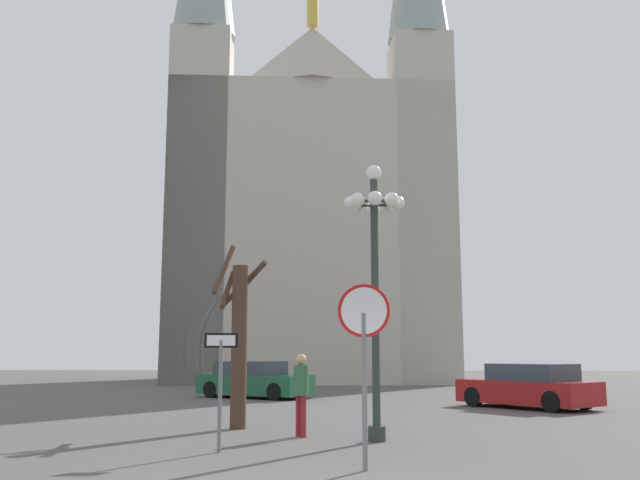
{
  "coord_description": "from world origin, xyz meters",
  "views": [
    {
      "loc": [
        0.53,
        -8.65,
        1.77
      ],
      "look_at": [
        -0.63,
        17.73,
        5.96
      ],
      "focal_mm": 39.62,
      "sensor_mm": 36.0,
      "label": 1
    }
  ],
  "objects_px": {
    "stop_sign": "(364,337)",
    "parked_car_near_red": "(529,387)",
    "street_lamp": "(375,254)",
    "parked_car_far_green": "(254,380)",
    "one_way_arrow_sign": "(220,375)",
    "bare_tree": "(239,336)",
    "pedestrian_walking": "(301,386)",
    "cathedral": "(310,205)"
  },
  "relations": [
    {
      "from": "street_lamp",
      "to": "parked_car_far_green",
      "type": "relative_size",
      "value": 1.19
    },
    {
      "from": "parked_car_far_green",
      "to": "one_way_arrow_sign",
      "type": "bearing_deg",
      "value": -84.49
    },
    {
      "from": "stop_sign",
      "to": "one_way_arrow_sign",
      "type": "height_order",
      "value": "stop_sign"
    },
    {
      "from": "one_way_arrow_sign",
      "to": "bare_tree",
      "type": "height_order",
      "value": "bare_tree"
    },
    {
      "from": "bare_tree",
      "to": "parked_car_far_green",
      "type": "height_order",
      "value": "bare_tree"
    },
    {
      "from": "one_way_arrow_sign",
      "to": "street_lamp",
      "type": "distance_m",
      "value": 4.12
    },
    {
      "from": "one_way_arrow_sign",
      "to": "pedestrian_walking",
      "type": "bearing_deg",
      "value": 61.15
    },
    {
      "from": "bare_tree",
      "to": "pedestrian_walking",
      "type": "xyz_separation_m",
      "value": [
        1.6,
        -1.59,
        -1.1
      ]
    },
    {
      "from": "stop_sign",
      "to": "bare_tree",
      "type": "bearing_deg",
      "value": 116.37
    },
    {
      "from": "pedestrian_walking",
      "to": "stop_sign",
      "type": "bearing_deg",
      "value": -73.19
    },
    {
      "from": "street_lamp",
      "to": "pedestrian_walking",
      "type": "xyz_separation_m",
      "value": [
        -1.57,
        0.67,
        -2.74
      ]
    },
    {
      "from": "cathedral",
      "to": "stop_sign",
      "type": "relative_size",
      "value": 12.99
    },
    {
      "from": "pedestrian_walking",
      "to": "one_way_arrow_sign",
      "type": "bearing_deg",
      "value": -118.85
    },
    {
      "from": "cathedral",
      "to": "bare_tree",
      "type": "bearing_deg",
      "value": -90.29
    },
    {
      "from": "one_way_arrow_sign",
      "to": "pedestrian_walking",
      "type": "distance_m",
      "value": 2.71
    },
    {
      "from": "cathedral",
      "to": "parked_car_far_green",
      "type": "bearing_deg",
      "value": -94.76
    },
    {
      "from": "street_lamp",
      "to": "pedestrian_walking",
      "type": "bearing_deg",
      "value": 156.87
    },
    {
      "from": "one_way_arrow_sign",
      "to": "parked_car_far_green",
      "type": "distance_m",
      "value": 15.08
    },
    {
      "from": "street_lamp",
      "to": "bare_tree",
      "type": "height_order",
      "value": "street_lamp"
    },
    {
      "from": "stop_sign",
      "to": "pedestrian_walking",
      "type": "bearing_deg",
      "value": 106.81
    },
    {
      "from": "stop_sign",
      "to": "bare_tree",
      "type": "relative_size",
      "value": 0.64
    },
    {
      "from": "stop_sign",
      "to": "street_lamp",
      "type": "bearing_deg",
      "value": 85.15
    },
    {
      "from": "cathedral",
      "to": "one_way_arrow_sign",
      "type": "xyz_separation_m",
      "value": [
        0.17,
        -30.27,
        -9.48
      ]
    },
    {
      "from": "one_way_arrow_sign",
      "to": "bare_tree",
      "type": "distance_m",
      "value": 4.03
    },
    {
      "from": "stop_sign",
      "to": "one_way_arrow_sign",
      "type": "bearing_deg",
      "value": 144.12
    },
    {
      "from": "parked_car_near_red",
      "to": "one_way_arrow_sign",
      "type": "bearing_deg",
      "value": -127.92
    },
    {
      "from": "one_way_arrow_sign",
      "to": "bare_tree",
      "type": "bearing_deg",
      "value": 94.45
    },
    {
      "from": "street_lamp",
      "to": "bare_tree",
      "type": "distance_m",
      "value": 4.23
    },
    {
      "from": "one_way_arrow_sign",
      "to": "parked_car_near_red",
      "type": "distance_m",
      "value": 13.04
    },
    {
      "from": "one_way_arrow_sign",
      "to": "pedestrian_walking",
      "type": "height_order",
      "value": "one_way_arrow_sign"
    },
    {
      "from": "street_lamp",
      "to": "cathedral",
      "type": "bearing_deg",
      "value": 96.08
    },
    {
      "from": "street_lamp",
      "to": "pedestrian_walking",
      "type": "distance_m",
      "value": 3.23
    },
    {
      "from": "stop_sign",
      "to": "parked_car_near_red",
      "type": "xyz_separation_m",
      "value": [
        5.43,
        12.13,
        -1.33
      ]
    },
    {
      "from": "bare_tree",
      "to": "pedestrian_walking",
      "type": "bearing_deg",
      "value": -44.77
    },
    {
      "from": "cathedral",
      "to": "parked_car_far_green",
      "type": "xyz_separation_m",
      "value": [
        -1.27,
        -15.27,
        -10.17
      ]
    },
    {
      "from": "cathedral",
      "to": "one_way_arrow_sign",
      "type": "bearing_deg",
      "value": -89.67
    },
    {
      "from": "stop_sign",
      "to": "one_way_arrow_sign",
      "type": "xyz_separation_m",
      "value": [
        -2.57,
        1.86,
        -0.64
      ]
    },
    {
      "from": "parked_car_far_green",
      "to": "pedestrian_walking",
      "type": "relative_size",
      "value": 2.77
    },
    {
      "from": "cathedral",
      "to": "street_lamp",
      "type": "xyz_separation_m",
      "value": [
        3.05,
        -28.58,
        -7.05
      ]
    },
    {
      "from": "cathedral",
      "to": "parked_car_near_red",
      "type": "bearing_deg",
      "value": -67.76
    },
    {
      "from": "bare_tree",
      "to": "pedestrian_walking",
      "type": "relative_size",
      "value": 2.56
    },
    {
      "from": "stop_sign",
      "to": "one_way_arrow_sign",
      "type": "relative_size",
      "value": 1.33
    }
  ]
}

